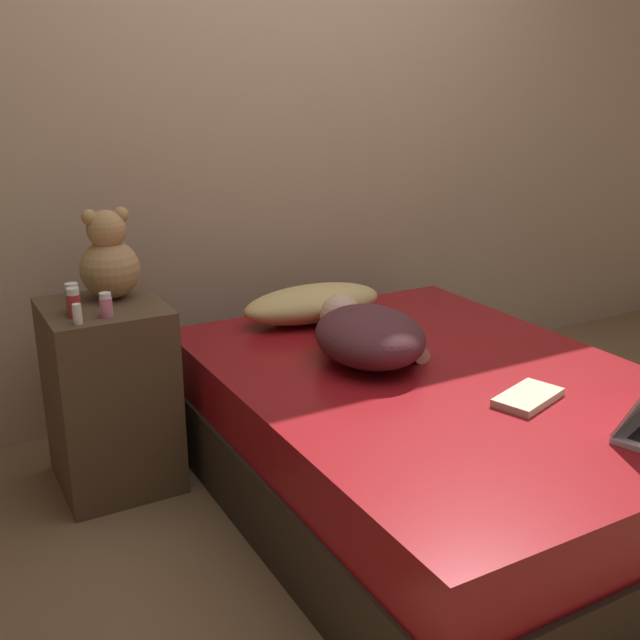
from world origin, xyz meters
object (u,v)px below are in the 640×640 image
teddy_bear (109,260)px  bottle_pink (106,305)px  person_lying (367,334)px  bottle_white (77,314)px  bottle_red (74,303)px  bottle_green (73,298)px  book (528,397)px  pillow (313,303)px

teddy_bear → bottle_pink: teddy_bear is taller
teddy_bear → bottle_pink: (-0.07, -0.21, -0.10)m
person_lying → teddy_bear: teddy_bear is taller
bottle_white → bottle_red: bearing=84.7°
bottle_green → bottle_red: 0.05m
bottle_green → teddy_bear: bearing=35.1°
bottle_green → bottle_red: (-0.01, -0.05, -0.00)m
bottle_red → bottle_pink: bearing=-26.9°
bottle_white → book: size_ratio=0.25×
bottle_green → bottle_white: bottle_green is taller
bottle_red → bottle_white: bearing=-95.3°
teddy_bear → bottle_white: (-0.17, -0.25, -0.11)m
pillow → teddy_bear: teddy_bear is taller
bottle_green → bottle_red: size_ratio=1.02×
teddy_bear → bottle_green: 0.21m
teddy_bear → bottle_green: bearing=-144.9°
pillow → bottle_white: bottle_white is taller
bottle_red → teddy_bear: bearing=44.9°
pillow → bottle_pink: bearing=-169.4°
pillow → book: (0.20, -1.03, -0.06)m
teddy_bear → bottle_pink: size_ratio=3.95×
pillow → bottle_red: bottle_red is taller
pillow → bottle_pink: size_ratio=7.37×
book → person_lying: bearing=113.5°
bottle_white → book: bottle_white is taller
person_lying → bottle_pink: bottle_pink is taller
pillow → person_lying: size_ratio=0.94×
person_lying → bottle_red: bottle_red is taller
teddy_bear → bottle_pink: bearing=-108.9°
bottle_white → bottle_pink: (0.10, 0.03, 0.01)m
pillow → bottle_red: 0.99m
teddy_bear → bottle_pink: 0.25m
teddy_bear → bottle_red: size_ratio=3.27×
teddy_bear → bottle_red: (-0.17, -0.17, -0.09)m
person_lying → teddy_bear: (-0.76, 0.52, 0.25)m
bottle_red → book: bottle_red is taller
bottle_pink → bottle_red: size_ratio=0.83×
teddy_bear → bottle_white: size_ratio=4.81×
person_lying → book: (0.24, -0.56, -0.08)m
bottle_pink → teddy_bear: bearing=71.1°
pillow → teddy_bear: 0.85m
bottle_white → bottle_red: 0.08m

